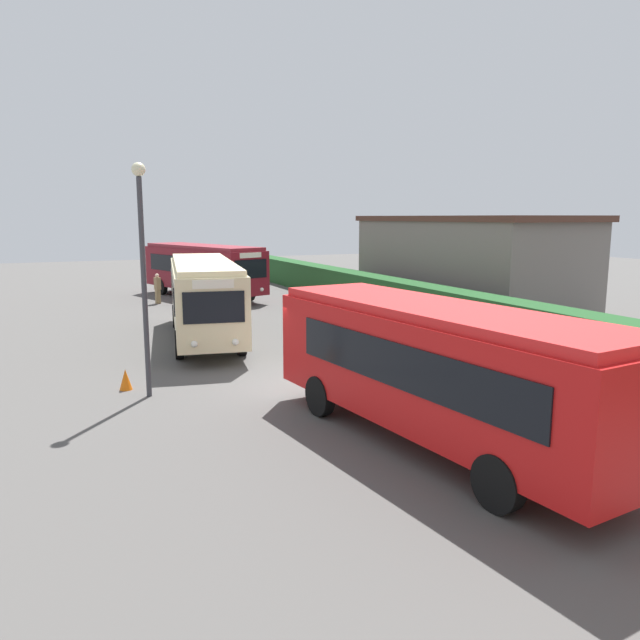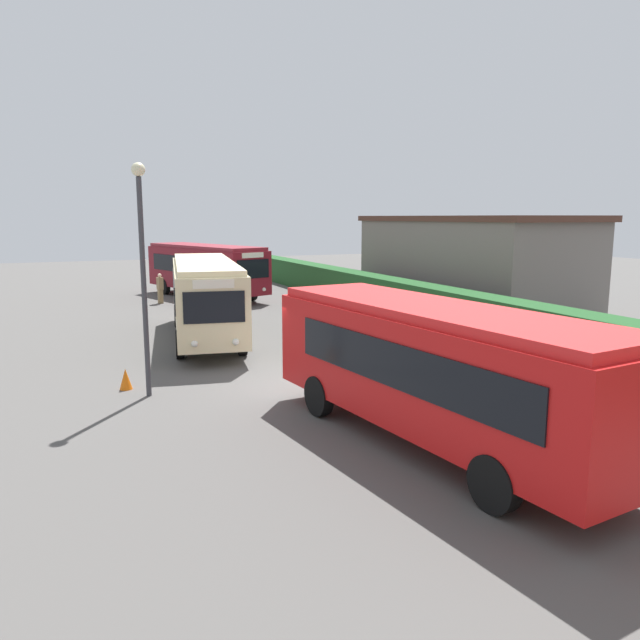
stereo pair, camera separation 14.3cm
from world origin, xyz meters
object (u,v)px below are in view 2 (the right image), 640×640
at_px(bus_red, 434,365).
at_px(person_left, 160,288).
at_px(bus_cream, 205,294).
at_px(traffic_cone, 126,379).
at_px(person_center, 635,419).
at_px(bus_maroon, 206,267).
at_px(lamppost, 142,256).

bearing_deg(bus_red, person_left, -2.30).
bearing_deg(bus_cream, traffic_cone, -21.59).
xyz_separation_m(bus_red, traffic_cone, (-7.02, -5.64, -1.45)).
height_order(bus_red, person_center, bus_red).
xyz_separation_m(bus_cream, bus_red, (13.19, 1.90, -0.07)).
distance_m(person_left, traffic_cone, 17.81).
height_order(bus_red, person_left, bus_red).
bearing_deg(person_center, bus_red, -120.61).
relative_size(bus_cream, person_left, 6.17).
bearing_deg(traffic_cone, bus_maroon, 160.62).
height_order(bus_red, lamppost, lamppost).
relative_size(bus_maroon, lamppost, 1.64).
xyz_separation_m(bus_cream, person_left, (-11.24, -0.05, -0.92)).
bearing_deg(bus_red, bus_cream, 1.33).
height_order(bus_cream, lamppost, lamppost).
bearing_deg(person_center, bus_cream, -155.67).
distance_m(bus_red, lamppost, 8.24).
distance_m(person_left, person_center, 27.30).
bearing_deg(traffic_cone, bus_red, 38.74).
distance_m(bus_maroon, bus_red, 25.89).
relative_size(bus_cream, bus_red, 1.09).
bearing_deg(lamppost, bus_cream, 155.56).
xyz_separation_m(bus_red, person_center, (2.38, 3.17, -0.88)).
xyz_separation_m(bus_cream, traffic_cone, (6.17, -3.73, -1.52)).
relative_size(bus_cream, lamppost, 1.69).
xyz_separation_m(person_left, traffic_cone, (17.41, -3.68, -0.60)).
bearing_deg(person_left, bus_cream, -102.92).
bearing_deg(traffic_cone, person_left, 168.08).
bearing_deg(lamppost, person_center, 44.32).
relative_size(bus_maroon, person_left, 6.01).
bearing_deg(person_center, person_left, -162.89).
bearing_deg(bus_maroon, person_left, -82.05).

